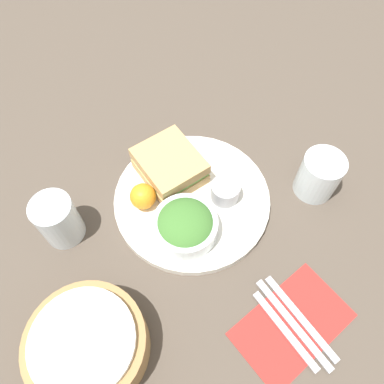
{
  "coord_description": "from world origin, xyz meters",
  "views": [
    {
      "loc": [
        -0.28,
        0.23,
        0.66
      ],
      "look_at": [
        0.0,
        0.0,
        0.04
      ],
      "focal_mm": 35.0,
      "sensor_mm": 36.0,
      "label": 1
    }
  ],
  "objects_px": {
    "sandwich": "(171,165)",
    "fork": "(301,317)",
    "plate": "(192,199)",
    "salad_bowl": "(185,226)",
    "spoon": "(285,330)",
    "water_glass": "(319,175)",
    "drink_glass": "(58,220)",
    "bread_basket": "(88,345)",
    "dressing_cup": "(225,191)",
    "knife": "(293,324)"
  },
  "relations": [
    {
      "from": "salad_bowl",
      "to": "knife",
      "type": "bearing_deg",
      "value": -170.92
    },
    {
      "from": "sandwich",
      "to": "bread_basket",
      "type": "distance_m",
      "value": 0.35
    },
    {
      "from": "spoon",
      "to": "water_glass",
      "type": "xyz_separation_m",
      "value": [
        0.16,
        -0.25,
        0.04
      ]
    },
    {
      "from": "bread_basket",
      "to": "water_glass",
      "type": "xyz_separation_m",
      "value": [
        -0.02,
        -0.51,
        0.01
      ]
    },
    {
      "from": "knife",
      "to": "dressing_cup",
      "type": "bearing_deg",
      "value": 168.26
    },
    {
      "from": "drink_glass",
      "to": "water_glass",
      "type": "xyz_separation_m",
      "value": [
        -0.23,
        -0.44,
        -0.0
      ]
    },
    {
      "from": "plate",
      "to": "dressing_cup",
      "type": "xyz_separation_m",
      "value": [
        -0.04,
        -0.05,
        0.03
      ]
    },
    {
      "from": "plate",
      "to": "salad_bowl",
      "type": "relative_size",
      "value": 2.6
    },
    {
      "from": "sandwich",
      "to": "drink_glass",
      "type": "bearing_deg",
      "value": 82.74
    },
    {
      "from": "water_glass",
      "to": "dressing_cup",
      "type": "bearing_deg",
      "value": 60.51
    },
    {
      "from": "drink_glass",
      "to": "fork",
      "type": "bearing_deg",
      "value": -149.55
    },
    {
      "from": "sandwich",
      "to": "spoon",
      "type": "bearing_deg",
      "value": 174.01
    },
    {
      "from": "water_glass",
      "to": "drink_glass",
      "type": "bearing_deg",
      "value": 62.54
    },
    {
      "from": "plate",
      "to": "spoon",
      "type": "xyz_separation_m",
      "value": [
        -0.29,
        0.04,
        -0.0
      ]
    },
    {
      "from": "salad_bowl",
      "to": "plate",
      "type": "bearing_deg",
      "value": -48.08
    },
    {
      "from": "spoon",
      "to": "dressing_cup",
      "type": "bearing_deg",
      "value": 164.46
    },
    {
      "from": "fork",
      "to": "bread_basket",
      "type": "bearing_deg",
      "value": -117.35
    },
    {
      "from": "sandwich",
      "to": "dressing_cup",
      "type": "xyz_separation_m",
      "value": [
        -0.11,
        -0.05,
        -0.01
      ]
    },
    {
      "from": "sandwich",
      "to": "spoon",
      "type": "height_order",
      "value": "sandwich"
    },
    {
      "from": "sandwich",
      "to": "salad_bowl",
      "type": "height_order",
      "value": "same"
    },
    {
      "from": "bread_basket",
      "to": "knife",
      "type": "bearing_deg",
      "value": -122.17
    },
    {
      "from": "salad_bowl",
      "to": "knife",
      "type": "distance_m",
      "value": 0.25
    },
    {
      "from": "plate",
      "to": "water_glass",
      "type": "xyz_separation_m",
      "value": [
        -0.13,
        -0.21,
        0.04
      ]
    },
    {
      "from": "salad_bowl",
      "to": "bread_basket",
      "type": "height_order",
      "value": "bread_basket"
    },
    {
      "from": "water_glass",
      "to": "knife",
      "type": "bearing_deg",
      "value": 125.05
    },
    {
      "from": "drink_glass",
      "to": "fork",
      "type": "height_order",
      "value": "drink_glass"
    },
    {
      "from": "plate",
      "to": "knife",
      "type": "distance_m",
      "value": 0.29
    },
    {
      "from": "sandwich",
      "to": "fork",
      "type": "distance_m",
      "value": 0.36
    },
    {
      "from": "salad_bowl",
      "to": "knife",
      "type": "height_order",
      "value": "salad_bowl"
    },
    {
      "from": "sandwich",
      "to": "drink_glass",
      "type": "relative_size",
      "value": 1.29
    },
    {
      "from": "bread_basket",
      "to": "knife",
      "type": "xyz_separation_m",
      "value": [
        -0.18,
        -0.28,
        -0.03
      ]
    },
    {
      "from": "dressing_cup",
      "to": "water_glass",
      "type": "distance_m",
      "value": 0.19
    },
    {
      "from": "dressing_cup",
      "to": "knife",
      "type": "distance_m",
      "value": 0.26
    },
    {
      "from": "sandwich",
      "to": "salad_bowl",
      "type": "relative_size",
      "value": 1.11
    },
    {
      "from": "fork",
      "to": "dressing_cup",
      "type": "bearing_deg",
      "value": 172.17
    },
    {
      "from": "plate",
      "to": "fork",
      "type": "bearing_deg",
      "value": -179.86
    },
    {
      "from": "sandwich",
      "to": "salad_bowl",
      "type": "bearing_deg",
      "value": 154.12
    },
    {
      "from": "fork",
      "to": "salad_bowl",
      "type": "bearing_deg",
      "value": -163.48
    },
    {
      "from": "drink_glass",
      "to": "knife",
      "type": "distance_m",
      "value": 0.45
    },
    {
      "from": "salad_bowl",
      "to": "knife",
      "type": "xyz_separation_m",
      "value": [
        -0.24,
        -0.04,
        -0.04
      ]
    },
    {
      "from": "fork",
      "to": "water_glass",
      "type": "xyz_separation_m",
      "value": [
        0.16,
        -0.21,
        0.04
      ]
    },
    {
      "from": "knife",
      "to": "salad_bowl",
      "type": "bearing_deg",
      "value": -167.53
    },
    {
      "from": "plate",
      "to": "bread_basket",
      "type": "xyz_separation_m",
      "value": [
        -0.11,
        0.3,
        0.03
      ]
    },
    {
      "from": "plate",
      "to": "bread_basket",
      "type": "height_order",
      "value": "bread_basket"
    },
    {
      "from": "sandwich",
      "to": "water_glass",
      "type": "distance_m",
      "value": 0.29
    },
    {
      "from": "bread_basket",
      "to": "fork",
      "type": "bearing_deg",
      "value": -120.74
    },
    {
      "from": "sandwich",
      "to": "fork",
      "type": "relative_size",
      "value": 0.78
    },
    {
      "from": "drink_glass",
      "to": "knife",
      "type": "bearing_deg",
      "value": -151.48
    },
    {
      "from": "plate",
      "to": "salad_bowl",
      "type": "distance_m",
      "value": 0.08
    },
    {
      "from": "fork",
      "to": "spoon",
      "type": "relative_size",
      "value": 1.11
    }
  ]
}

